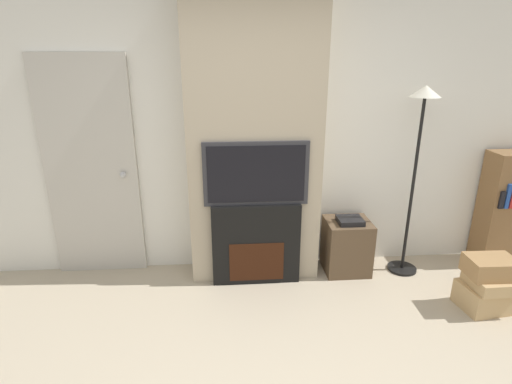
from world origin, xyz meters
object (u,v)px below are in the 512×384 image
(television, at_px, (256,174))
(floor_lamp, at_px, (419,142))
(box_stack, at_px, (488,285))
(media_stand, at_px, (347,245))
(bookshelf, at_px, (501,209))
(fireplace, at_px, (256,244))

(television, bearing_deg, floor_lamp, 3.39)
(television, height_order, box_stack, television)
(television, height_order, media_stand, television)
(media_stand, relative_size, bookshelf, 0.50)
(box_stack, bearing_deg, media_stand, 144.03)
(box_stack, relative_size, bookshelf, 0.41)
(media_stand, bearing_deg, television, -171.86)
(television, bearing_deg, media_stand, 8.14)
(television, height_order, floor_lamp, floor_lamp)
(fireplace, relative_size, bookshelf, 0.69)
(floor_lamp, height_order, box_stack, floor_lamp)
(box_stack, bearing_deg, fireplace, 162.64)
(television, distance_m, floor_lamp, 1.51)
(television, distance_m, box_stack, 2.17)
(fireplace, height_order, box_stack, fireplace)
(television, distance_m, media_stand, 1.22)
(floor_lamp, bearing_deg, television, -176.61)
(box_stack, height_order, media_stand, media_stand)
(fireplace, distance_m, floor_lamp, 1.75)
(television, bearing_deg, box_stack, -17.31)
(fireplace, bearing_deg, television, -90.00)
(fireplace, height_order, media_stand, fireplace)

